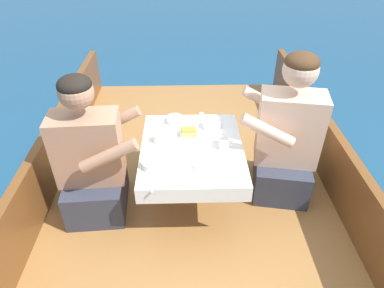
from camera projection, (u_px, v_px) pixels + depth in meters
name	position (u px, v px, depth m)	size (l,w,h in m)	color
ground_plane	(192.00, 215.00, 2.71)	(60.00, 60.00, 0.00)	navy
boat_deck	(192.00, 199.00, 2.62)	(2.05, 3.27, 0.34)	#9E6B38
gunwale_port	(49.00, 163.00, 2.38)	(0.06, 3.27, 0.41)	brown
gunwale_starboard	(332.00, 159.00, 2.42)	(0.06, 3.27, 0.41)	brown
cockpit_table	(192.00, 152.00, 2.18)	(0.64, 0.78, 0.43)	#B2B2B7
person_port	(92.00, 162.00, 2.11)	(0.54, 0.46, 0.96)	#333847
person_starboard	(286.00, 140.00, 2.25)	(0.57, 0.52, 1.01)	#333847
plate_sandwich	(189.00, 136.00, 2.25)	(0.21, 0.21, 0.01)	white
plate_bread	(209.00, 164.00, 2.01)	(0.20, 0.20, 0.01)	white
sandwich	(189.00, 132.00, 2.23)	(0.11, 0.08, 0.05)	tan
bowl_port_near	(153.00, 163.00, 1.98)	(0.13, 0.13, 0.04)	white
bowl_starboard_near	(211.00, 124.00, 2.33)	(0.13, 0.13, 0.04)	white
bowl_center_far	(175.00, 119.00, 2.38)	(0.12, 0.12, 0.04)	white
coffee_cup_port	(159.00, 138.00, 2.19)	(0.10, 0.08, 0.06)	white
coffee_cup_starboard	(224.00, 144.00, 2.13)	(0.10, 0.07, 0.06)	white
utensil_knife_port	(201.00, 149.00, 2.13)	(0.17, 0.04, 0.00)	silver
utensil_spoon_center	(203.00, 116.00, 2.46)	(0.06, 0.17, 0.01)	silver
utensil_spoon_starboard	(160.00, 179.00, 1.90)	(0.08, 0.16, 0.01)	silver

